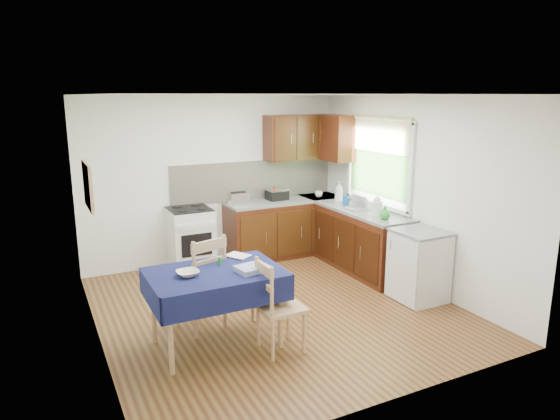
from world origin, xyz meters
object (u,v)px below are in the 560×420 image
sandwich_press (277,194)px  kettle (377,207)px  chair_near (276,303)px  toaster (238,199)px  chair_far (202,280)px  dish_rack (360,207)px  dining_table (215,281)px

sandwich_press → kettle: 1.72m
chair_near → toaster: (0.68, 2.65, 0.49)m
chair_far → sandwich_press: size_ratio=3.47×
chair_near → toaster: size_ratio=3.42×
dish_rack → kettle: (-0.04, -0.44, 0.09)m
dining_table → chair_near: bearing=-46.1°
chair_near → sandwich_press: 3.13m
dining_table → chair_near: 0.65m
chair_far → chair_near: 0.94m
dining_table → sandwich_press: 3.05m
kettle → chair_far: bearing=-170.7°
chair_near → dish_rack: dish_rack is taller
chair_far → kettle: 2.70m
chair_far → dish_rack: dish_rack is taller
chair_far → sandwich_press: 2.76m
sandwich_press → dish_rack: bearing=-52.1°
chair_near → kettle: (2.13, 1.23, 0.51)m
toaster → sandwich_press: (0.70, 0.12, -0.01)m
chair_near → kettle: size_ratio=3.69×
chair_far → kettle: bearing=173.3°
dining_table → chair_near: chair_near is taller
chair_far → dish_rack: bearing=-177.9°
dining_table → sandwich_press: sandwich_press is taller
chair_far → chair_near: bearing=105.8°
dining_table → toaster: (1.17, 2.27, 0.31)m
sandwich_press → dish_rack: (0.79, -1.11, -0.06)m
sandwich_press → dining_table: bearing=-125.7°
sandwich_press → kettle: bearing=-61.8°
toaster → chair_near: bearing=-94.5°
chair_far → toaster: size_ratio=3.80×
chair_near → dining_table: bearing=52.5°
chair_far → toaster: bearing=-138.3°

